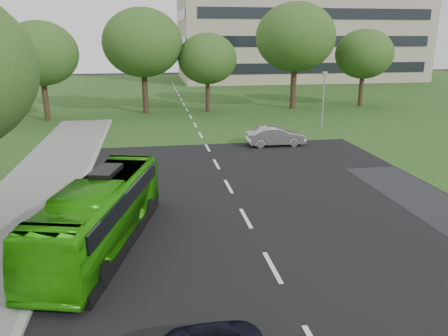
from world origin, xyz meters
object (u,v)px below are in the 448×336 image
Objects in this scene: tree_park_a at (40,54)px; tree_park_e at (364,54)px; tree_park_c at (207,59)px; camera_pole at (324,92)px; office_building at (298,4)px; tree_park_b at (143,43)px; sedan at (275,136)px; bus at (100,214)px; tree_park_d at (296,37)px.

tree_park_e is at bearing 6.41° from tree_park_a.
camera_pole is (8.05, -9.55, -2.20)m from tree_park_c.
office_building reaches higher than camera_pole.
tree_park_b is at bearing 17.07° from tree_park_a.
sedan is (2.69, -14.68, -4.45)m from tree_park_c.
tree_park_b is 2.47× the size of sedan.
tree_park_c is at bearing -2.31° from tree_park_b.
camera_pole is at bearing -17.57° from tree_park_a.
tree_park_c is 29.30m from bus.
tree_park_c reaches higher than sedan.
bus is at bearing 142.40° from sedan.
tree_park_e is (22.62, 0.88, -1.18)m from tree_park_b.
tree_park_b is 17.54m from camera_pole.
office_building reaches higher than bus.
tree_park_e is (7.67, 0.47, -1.68)m from tree_park_d.
tree_park_d reaches higher than camera_pole.
office_building is at bearing 59.04° from tree_park_c.
tree_park_b is 28.86m from bus.
sedan is at bearing 67.78° from bus.
camera_pole is at bearing -128.68° from tree_park_e.
tree_park_d is at bearing 75.23° from bus.
tree_park_d is (-11.09, -32.70, -5.42)m from office_building.
tree_park_d is at bearing 7.35° from tree_park_a.
tree_park_d is 2.65× the size of sedan.
tree_park_d reaches higher than sedan.
office_building is 45.56m from camera_pole.
tree_park_d is at bearing 4.15° from tree_park_c.
tree_park_a is 21.81m from sedan.
tree_park_a is 1.13× the size of tree_park_c.
tree_park_b is 14.96m from tree_park_d.
tree_park_d is 17.75m from sedan.
tree_park_a is 31.38m from tree_park_e.
tree_park_e is at bearing 67.73° from camera_pole.
tree_park_c is 1.67× the size of camera_pole.
tree_park_a is at bearing 54.10° from sedan.
tree_park_b is at bearing 177.69° from tree_park_c.
tree_park_a is 23.74m from tree_park_d.
tree_park_b is (-26.03, -33.10, -5.92)m from office_building.
tree_park_a is 14.80m from tree_park_c.
tree_park_e is 38.05m from bus.
office_building reaches higher than sedan.
bus is at bearing -114.09° from office_building.
tree_park_e is 2.01× the size of sedan.
tree_park_a is at bearing -170.71° from tree_park_c.
tree_park_a is 2.15× the size of sedan.
tree_park_d reaches higher than tree_park_e.
tree_park_e reaches higher than camera_pole.
bus is at bearing -92.88° from tree_park_b.
tree_park_b is (8.56, 2.63, 0.84)m from tree_park_a.
camera_pole is (-8.54, -10.67, -2.50)m from tree_park_e.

